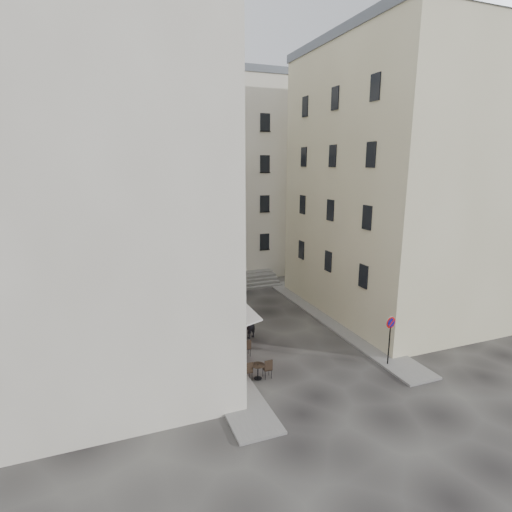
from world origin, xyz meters
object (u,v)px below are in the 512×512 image
no_parking_sign (390,331)px  bistro_table_b (238,349)px  pedestrian (251,323)px  bistro_table_a (257,370)px

no_parking_sign → bistro_table_b: bearing=144.8°
bistro_table_b → pedestrian: (1.54, 2.15, 0.46)m
no_parking_sign → pedestrian: size_ratio=1.45×
bistro_table_a → pedestrian: bearing=73.8°
bistro_table_a → no_parking_sign: bearing=-9.9°
no_parking_sign → bistro_table_a: size_ratio=1.96×
bistro_table_a → bistro_table_b: bistro_table_a is taller
pedestrian → bistro_table_b: bearing=32.4°
pedestrian → bistro_table_a: bearing=51.8°
no_parking_sign → bistro_table_b: size_ratio=2.01×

